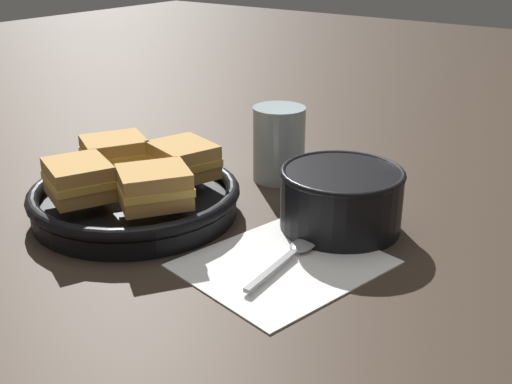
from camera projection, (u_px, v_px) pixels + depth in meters
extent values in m
plane|color=#382B21|center=(253.00, 234.00, 0.81)|extent=(4.00, 4.00, 0.00)
cube|color=white|center=(284.00, 263.00, 0.74)|extent=(0.25, 0.22, 0.00)
cylinder|color=black|center=(341.00, 200.00, 0.81)|extent=(0.15, 0.15, 0.08)
cylinder|color=orange|center=(342.00, 181.00, 0.80)|extent=(0.14, 0.14, 0.01)
torus|color=black|center=(342.00, 173.00, 0.80)|extent=(0.16, 0.16, 0.01)
cube|color=#9E9EA3|center=(271.00, 271.00, 0.71)|extent=(0.10, 0.02, 0.01)
ellipsoid|color=#9E9EA3|center=(303.00, 245.00, 0.77)|extent=(0.05, 0.03, 0.01)
cylinder|color=black|center=(136.00, 206.00, 0.86)|extent=(0.27, 0.27, 0.02)
torus|color=black|center=(135.00, 192.00, 0.86)|extent=(0.28, 0.28, 0.02)
cube|color=#C18E47|center=(115.00, 163.00, 0.91)|extent=(0.11, 0.10, 0.02)
cube|color=gold|center=(115.00, 154.00, 0.90)|extent=(0.11, 0.11, 0.01)
cube|color=#C18E47|center=(114.00, 144.00, 0.90)|extent=(0.11, 0.10, 0.02)
cube|color=#C18E47|center=(80.00, 190.00, 0.81)|extent=(0.10, 0.11, 0.02)
cube|color=gold|center=(79.00, 179.00, 0.81)|extent=(0.10, 0.11, 0.01)
cube|color=#C18E47|center=(77.00, 169.00, 0.80)|extent=(0.10, 0.11, 0.02)
cube|color=#C18E47|center=(155.00, 197.00, 0.79)|extent=(0.11, 0.11, 0.02)
cube|color=gold|center=(154.00, 187.00, 0.79)|extent=(0.11, 0.11, 0.01)
cube|color=#C18E47|center=(154.00, 176.00, 0.78)|extent=(0.11, 0.11, 0.02)
cube|color=#C18E47|center=(184.00, 169.00, 0.88)|extent=(0.09, 0.10, 0.02)
cube|color=gold|center=(183.00, 160.00, 0.88)|extent=(0.10, 0.10, 0.01)
cube|color=#C18E47|center=(183.00, 150.00, 0.87)|extent=(0.09, 0.10, 0.02)
cylinder|color=silver|center=(279.00, 144.00, 0.97)|extent=(0.08, 0.08, 0.11)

